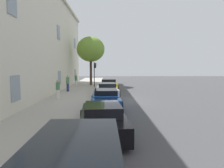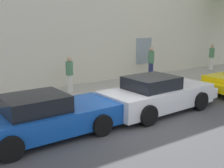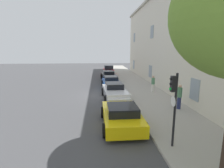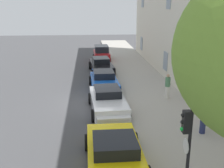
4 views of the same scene
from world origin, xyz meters
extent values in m
plane|color=#444447|center=(0.00, 0.00, 0.00)|extent=(80.00, 80.00, 0.00)
cube|color=#A8A399|center=(0.00, 3.98, 0.07)|extent=(60.00, 4.13, 0.14)
cube|color=beige|center=(0.00, 7.56, 5.25)|extent=(38.75, 3.02, 10.50)
cube|color=#8C99A3|center=(-15.50, 6.02, 1.60)|extent=(1.10, 0.06, 1.50)
cube|color=#8C99A3|center=(-5.17, 6.02, 1.60)|extent=(1.10, 0.06, 1.50)
cube|color=#8C99A3|center=(-15.50, 6.02, 6.45)|extent=(1.10, 0.06, 1.50)
cube|color=black|center=(-8.28, 0.91, 0.54)|extent=(4.78, 2.18, 0.69)
cube|color=black|center=(-8.62, 0.88, 1.10)|extent=(1.97, 1.59, 0.42)
cube|color=black|center=(-6.24, 1.08, 0.46)|extent=(1.52, 1.77, 0.38)
cylinder|color=black|center=(-6.91, 1.93, 0.35)|extent=(0.72, 0.30, 0.71)
cylinder|color=black|center=(-6.77, 0.13, 0.35)|extent=(0.72, 0.30, 0.71)
cylinder|color=black|center=(-9.79, 1.70, 0.35)|extent=(0.72, 0.30, 0.71)
cylinder|color=black|center=(-9.64, -0.10, 0.35)|extent=(0.72, 0.30, 0.71)
cube|color=#144CB2|center=(-3.01, 0.85, 0.51)|extent=(4.42, 2.00, 0.65)
cube|color=black|center=(-3.33, 0.84, 1.07)|extent=(1.79, 1.54, 0.48)
cube|color=#144CB2|center=(-1.09, 0.91, 0.43)|extent=(1.36, 1.75, 0.36)
cube|color=#144CB2|center=(-5.01, 0.78, 1.05)|extent=(0.21, 1.59, 0.06)
cylinder|color=black|center=(-1.68, 1.82, 0.33)|extent=(0.67, 0.26, 0.66)
cylinder|color=black|center=(-1.62, -0.04, 0.33)|extent=(0.67, 0.26, 0.66)
cylinder|color=black|center=(-4.39, 1.74, 0.33)|extent=(0.67, 0.26, 0.66)
cylinder|color=black|center=(-4.33, -0.12, 0.33)|extent=(0.67, 0.26, 0.66)
cube|color=white|center=(1.41, 0.81, 0.55)|extent=(4.57, 2.09, 0.72)
cube|color=black|center=(1.07, 0.79, 1.14)|extent=(1.86, 1.58, 0.45)
cube|color=white|center=(3.38, 0.90, 0.46)|extent=(1.43, 1.79, 0.40)
cylinder|color=black|center=(2.75, 1.81, 0.35)|extent=(0.72, 0.27, 0.71)
cylinder|color=black|center=(2.84, -0.06, 0.35)|extent=(0.72, 0.27, 0.71)
cylinder|color=black|center=(-0.03, 1.67, 0.35)|extent=(0.72, 0.27, 0.71)
cylinder|color=black|center=(0.07, -0.20, 0.35)|extent=(0.72, 0.27, 0.71)
cube|color=yellow|center=(7.07, 0.64, 0.54)|extent=(4.18, 2.06, 0.64)
cube|color=black|center=(7.39, 0.64, 1.08)|extent=(1.68, 1.64, 0.45)
cube|color=yellow|center=(5.24, 0.63, 0.46)|extent=(1.26, 1.88, 0.35)
cylinder|color=black|center=(5.79, -0.39, 0.36)|extent=(0.72, 0.24, 0.72)
cylinder|color=black|center=(5.78, 1.65, 0.36)|extent=(0.72, 0.24, 0.72)
cube|color=red|center=(-13.44, 1.19, 0.57)|extent=(3.76, 1.69, 0.95)
cube|color=#1E232B|center=(-13.44, 1.19, 1.37)|extent=(2.26, 1.47, 0.67)
cylinder|color=black|center=(-12.33, 2.03, 0.28)|extent=(0.56, 0.21, 0.56)
cylinder|color=black|center=(-12.31, 0.39, 0.28)|extent=(0.56, 0.21, 0.56)
cylinder|color=black|center=(-14.57, 2.00, 0.28)|extent=(0.56, 0.21, 0.56)
cylinder|color=black|center=(-14.55, 0.36, 0.28)|extent=(0.56, 0.21, 0.56)
cylinder|color=black|center=(9.66, 2.55, 1.77)|extent=(0.10, 0.10, 3.26)
cube|color=black|center=(9.66, 2.41, 2.95)|extent=(0.22, 0.20, 0.66)
sphere|color=black|center=(9.66, 2.30, 3.16)|extent=(0.12, 0.12, 0.12)
sphere|color=black|center=(9.66, 2.30, 2.95)|extent=(0.12, 0.12, 0.12)
sphere|color=green|center=(9.66, 2.30, 2.74)|extent=(0.12, 0.12, 0.12)
cylinder|color=white|center=(9.66, 2.45, 2.20)|extent=(0.44, 0.02, 0.44)
cylinder|color=silver|center=(-0.28, 4.84, 0.53)|extent=(0.36, 0.36, 0.79)
cylinder|color=#4C7F59|center=(-0.28, 4.84, 1.23)|extent=(0.45, 0.45, 0.61)
sphere|color=tan|center=(-0.28, 4.84, 1.66)|extent=(0.22, 0.22, 0.22)
cylinder|color=navy|center=(4.91, 5.09, 0.58)|extent=(0.28, 0.28, 0.87)
cylinder|color=#4C7F59|center=(4.91, 5.09, 1.35)|extent=(0.35, 0.35, 0.67)
sphere|color=tan|center=(4.91, 5.09, 1.80)|extent=(0.22, 0.22, 0.22)
camera|label=1|loc=(-16.69, 0.64, 2.88)|focal=31.99mm
camera|label=2|loc=(-5.93, -6.88, 3.42)|focal=45.96mm
camera|label=3|loc=(16.46, -0.70, 4.34)|focal=27.97mm
camera|label=4|loc=(16.54, -0.28, 6.13)|focal=44.26mm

